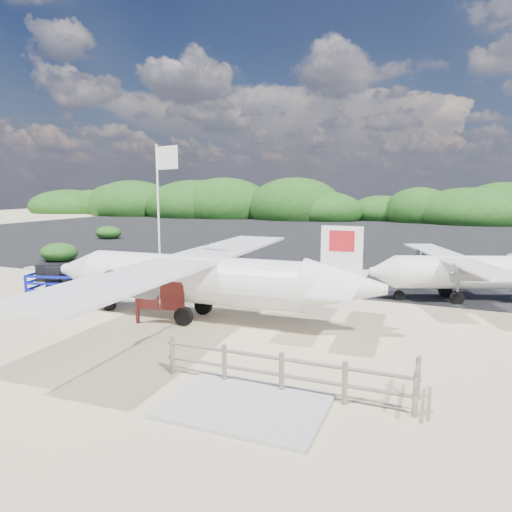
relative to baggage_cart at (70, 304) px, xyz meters
The scene contains 14 objects.
ground 5.00m from the baggage_cart, ahead, with size 160.00×160.00×0.00m, color beige.
asphalt_apron 30.81m from the baggage_cart, 80.69° to the left, with size 90.00×50.00×0.04m, color #B2B2B2, non-canonical shape.
lagoon 4.44m from the baggage_cart, 154.64° to the left, with size 9.00×7.00×0.40m, color #B2B2B2, non-canonical shape.
walkway_pad 11.89m from the baggage_cart, 28.09° to the right, with size 3.50×2.50×0.10m, color #B2B2B2, non-canonical shape.
vegetation_band 55.63m from the baggage_cart, 84.86° to the left, with size 124.00×8.00×4.40m, color #B2B2B2, non-canonical shape.
fence 11.91m from the baggage_cart, 22.71° to the right, with size 6.40×2.00×1.10m, color #B2B2B2, non-canonical shape.
baggage_cart is the anchor object (origin of this frame).
flagpole 4.04m from the baggage_cart, 13.40° to the left, with size 1.30×0.54×6.50m, color white, non-canonical shape.
signboard 5.30m from the baggage_cart, 11.23° to the right, with size 1.95×0.18×1.61m, color #571C19, non-canonical shape.
crew_a 1.91m from the baggage_cart, 49.08° to the left, with size 0.59×0.38×1.61m, color #191653.
crew_b 5.86m from the baggage_cart, 67.12° to the left, with size 0.75×0.58×1.53m, color #191653.
crew_c 9.24m from the baggage_cart, 22.08° to the left, with size 1.08×0.45×1.84m, color #191653.
aircraft_large 30.63m from the baggage_cart, 57.00° to the left, with size 15.34×15.34×4.60m, color #B2B2B2, non-canonical shape.
aircraft_small 31.59m from the baggage_cart, 103.27° to the left, with size 7.88×7.88×2.84m, color #B2B2B2, non-canonical shape.
Camera 1 is at (9.30, -14.70, 4.83)m, focal length 32.00 mm.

